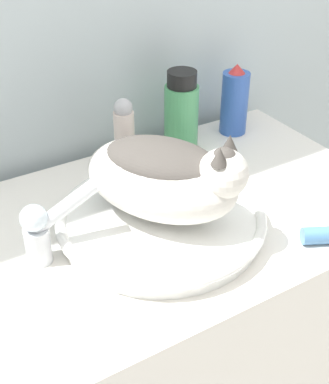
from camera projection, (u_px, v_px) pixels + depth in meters
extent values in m
cube|color=white|center=(166.00, 360.00, 1.28)|extent=(0.92, 0.56, 0.86)
cylinder|color=white|center=(161.00, 223.00, 0.99)|extent=(0.37, 0.37, 0.03)
torus|color=white|center=(161.00, 216.00, 0.98)|extent=(0.39, 0.39, 0.02)
ellipsoid|color=silver|center=(161.00, 179.00, 0.93)|extent=(0.29, 0.33, 0.14)
ellipsoid|color=#47423D|center=(161.00, 161.00, 0.91)|extent=(0.23, 0.25, 0.06)
sphere|color=silver|center=(223.00, 174.00, 0.87)|extent=(0.09, 0.09, 0.09)
sphere|color=#47423D|center=(224.00, 161.00, 0.86)|extent=(0.05, 0.05, 0.05)
cone|color=#47423D|center=(220.00, 156.00, 0.83)|extent=(0.03, 0.03, 0.03)
cone|color=#47423D|center=(230.00, 143.00, 0.86)|extent=(0.03, 0.03, 0.03)
cylinder|color=#47423D|center=(132.00, 174.00, 1.05)|extent=(0.15, 0.15, 0.03)
cylinder|color=silver|center=(38.00, 245.00, 0.90)|extent=(0.04, 0.04, 0.07)
cylinder|color=silver|center=(65.00, 207.00, 0.88)|extent=(0.12, 0.04, 0.08)
sphere|color=silver|center=(34.00, 218.00, 0.87)|extent=(0.05, 0.05, 0.05)
cylinder|color=silver|center=(125.00, 138.00, 1.16)|extent=(0.05, 0.05, 0.12)
sphere|color=#B7B7BC|center=(123.00, 108.00, 1.12)|extent=(0.04, 0.04, 0.04)
cylinder|color=#335BB7|center=(234.00, 103.00, 1.28)|extent=(0.07, 0.07, 0.15)
cone|color=red|center=(237.00, 68.00, 1.24)|extent=(0.04, 0.04, 0.02)
cylinder|color=#4CA366|center=(181.00, 118.00, 1.22)|extent=(0.08, 0.08, 0.15)
cylinder|color=black|center=(182.00, 79.00, 1.17)|extent=(0.07, 0.07, 0.04)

